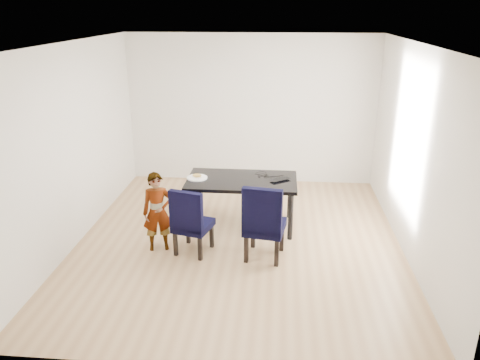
# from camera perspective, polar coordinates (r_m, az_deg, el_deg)

# --- Properties ---
(floor) EXTENTS (4.50, 5.00, 0.01)m
(floor) POSITION_cam_1_polar(r_m,az_deg,el_deg) (6.68, -0.15, -7.49)
(floor) COLOR tan
(floor) RESTS_ON ground
(ceiling) EXTENTS (4.50, 5.00, 0.01)m
(ceiling) POSITION_cam_1_polar(r_m,az_deg,el_deg) (5.92, -0.18, 16.37)
(ceiling) COLOR white
(ceiling) RESTS_ON wall_back
(wall_back) EXTENTS (4.50, 0.01, 2.70)m
(wall_back) POSITION_cam_1_polar(r_m,az_deg,el_deg) (8.59, 1.36, 8.51)
(wall_back) COLOR white
(wall_back) RESTS_ON ground
(wall_front) EXTENTS (4.50, 0.01, 2.70)m
(wall_front) POSITION_cam_1_polar(r_m,az_deg,el_deg) (3.85, -3.55, -7.06)
(wall_front) COLOR silver
(wall_front) RESTS_ON ground
(wall_left) EXTENTS (0.01, 5.00, 2.70)m
(wall_left) POSITION_cam_1_polar(r_m,az_deg,el_deg) (6.75, -19.66, 3.98)
(wall_left) COLOR white
(wall_left) RESTS_ON ground
(wall_right) EXTENTS (0.01, 5.00, 2.70)m
(wall_right) POSITION_cam_1_polar(r_m,az_deg,el_deg) (6.38, 20.48, 2.96)
(wall_right) COLOR white
(wall_right) RESTS_ON ground
(dining_table) EXTENTS (1.60, 0.90, 0.75)m
(dining_table) POSITION_cam_1_polar(r_m,az_deg,el_deg) (6.97, 0.22, -2.80)
(dining_table) COLOR black
(dining_table) RESTS_ON floor
(chair_left) EXTENTS (0.56, 0.57, 0.94)m
(chair_left) POSITION_cam_1_polar(r_m,az_deg,el_deg) (6.24, -5.74, -4.84)
(chair_left) COLOR black
(chair_left) RESTS_ON floor
(chair_right) EXTENTS (0.58, 0.59, 1.05)m
(chair_right) POSITION_cam_1_polar(r_m,az_deg,el_deg) (6.08, 3.06, -4.95)
(chair_right) COLOR black
(chair_right) RESTS_ON floor
(child) EXTENTS (0.46, 0.37, 1.09)m
(child) POSITION_cam_1_polar(r_m,az_deg,el_deg) (6.35, -10.02, -3.85)
(child) COLOR #FF4815
(child) RESTS_ON floor
(plate) EXTENTS (0.38, 0.38, 0.02)m
(plate) POSITION_cam_1_polar(r_m,az_deg,el_deg) (6.89, -5.25, 0.27)
(plate) COLOR white
(plate) RESTS_ON dining_table
(sandwich) EXTENTS (0.14, 0.08, 0.05)m
(sandwich) POSITION_cam_1_polar(r_m,az_deg,el_deg) (6.88, -5.28, 0.56)
(sandwich) COLOR #A6823B
(sandwich) RESTS_ON plate
(laptop) EXTENTS (0.36, 0.34, 0.02)m
(laptop) POSITION_cam_1_polar(r_m,az_deg,el_deg) (6.84, 4.71, 0.16)
(laptop) COLOR black
(laptop) RESTS_ON dining_table
(cable_tangle) EXTENTS (0.18, 0.18, 0.01)m
(cable_tangle) POSITION_cam_1_polar(r_m,az_deg,el_deg) (6.95, 2.83, 0.45)
(cable_tangle) COLOR black
(cable_tangle) RESTS_ON dining_table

